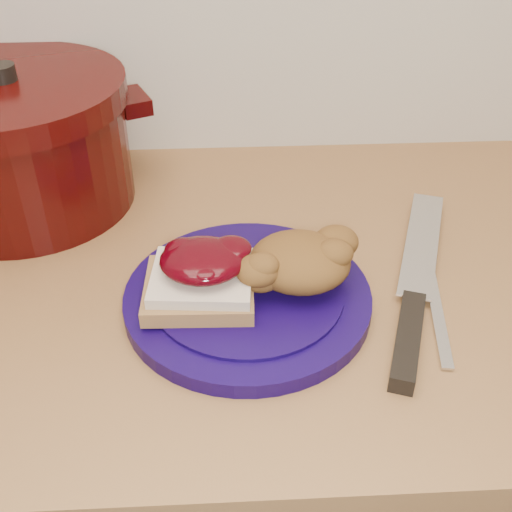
{
  "coord_description": "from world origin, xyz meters",
  "views": [
    {
      "loc": [
        0.01,
        0.91,
        1.35
      ],
      "look_at": [
        0.04,
        1.45,
        0.95
      ],
      "focal_mm": 45.0,
      "sensor_mm": 36.0,
      "label": 1
    }
  ],
  "objects_px": {
    "plate": "(248,298)",
    "chef_knife": "(412,310)",
    "pepper_grinder": "(6,137)",
    "butter_knife": "(437,314)",
    "dutch_oven": "(18,142)"
  },
  "relations": [
    {
      "from": "butter_knife",
      "to": "dutch_oven",
      "type": "relative_size",
      "value": 0.42
    },
    {
      "from": "plate",
      "to": "pepper_grinder",
      "type": "bearing_deg",
      "value": 137.72
    },
    {
      "from": "chef_knife",
      "to": "pepper_grinder",
      "type": "bearing_deg",
      "value": 76.27
    },
    {
      "from": "chef_knife",
      "to": "pepper_grinder",
      "type": "distance_m",
      "value": 0.58
    },
    {
      "from": "chef_knife",
      "to": "pepper_grinder",
      "type": "height_order",
      "value": "pepper_grinder"
    },
    {
      "from": "butter_knife",
      "to": "dutch_oven",
      "type": "height_order",
      "value": "dutch_oven"
    },
    {
      "from": "plate",
      "to": "chef_knife",
      "type": "height_order",
      "value": "chef_knife"
    },
    {
      "from": "chef_knife",
      "to": "butter_knife",
      "type": "height_order",
      "value": "chef_knife"
    },
    {
      "from": "butter_knife",
      "to": "pepper_grinder",
      "type": "xyz_separation_m",
      "value": [
        -0.51,
        0.31,
        0.06
      ]
    },
    {
      "from": "butter_knife",
      "to": "dutch_oven",
      "type": "xyz_separation_m",
      "value": [
        -0.48,
        0.26,
        0.08
      ]
    },
    {
      "from": "plate",
      "to": "chef_knife",
      "type": "relative_size",
      "value": 0.78
    },
    {
      "from": "chef_knife",
      "to": "dutch_oven",
      "type": "height_order",
      "value": "dutch_oven"
    },
    {
      "from": "plate",
      "to": "chef_knife",
      "type": "distance_m",
      "value": 0.17
    },
    {
      "from": "chef_knife",
      "to": "butter_knife",
      "type": "xyz_separation_m",
      "value": [
        0.03,
        -0.0,
        -0.01
      ]
    },
    {
      "from": "pepper_grinder",
      "to": "butter_knife",
      "type": "bearing_deg",
      "value": -31.52
    }
  ]
}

